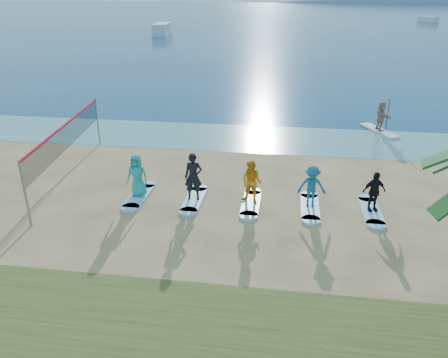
# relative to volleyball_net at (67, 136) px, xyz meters

# --- Properties ---
(ground) EXTENTS (600.00, 600.00, 0.00)m
(ground) POSITION_rel_volleyball_net_xyz_m (6.93, -3.84, -1.90)
(ground) COLOR tan
(ground) RESTS_ON ground
(shallow_water) EXTENTS (600.00, 600.00, 0.00)m
(shallow_water) POSITION_rel_volleyball_net_xyz_m (6.93, 6.66, -1.90)
(shallow_water) COLOR teal
(shallow_water) RESTS_ON ground
(ocean) EXTENTS (600.00, 600.00, 0.00)m
(ocean) POSITION_rel_volleyball_net_xyz_m (6.93, 156.16, -1.90)
(ocean) COLOR navy
(ocean) RESTS_ON ground
(island_ridge) EXTENTS (220.00, 56.00, 18.00)m
(island_ridge) POSITION_rel_volleyball_net_xyz_m (101.93, 296.16, -1.90)
(island_ridge) COLOR slate
(island_ridge) RESTS_ON ground
(volleyball_net) EXTENTS (1.27, 9.01, 2.50)m
(volleyball_net) POSITION_rel_volleyball_net_xyz_m (0.00, 0.00, 0.00)
(volleyball_net) COLOR gray
(volleyball_net) RESTS_ON ground
(paddleboard) EXTENTS (1.90, 3.02, 0.12)m
(paddleboard) POSITION_rel_volleyball_net_xyz_m (14.88, 9.00, -1.84)
(paddleboard) COLOR silver
(paddleboard) RESTS_ON ground
(paddleboarder) EXTENTS (0.94, 1.63, 1.68)m
(paddleboarder) POSITION_rel_volleyball_net_xyz_m (14.88, 9.00, -0.95)
(paddleboarder) COLOR tan
(paddleboarder) RESTS_ON paddleboard
(boat_offshore_a) EXTENTS (3.30, 8.03, 2.03)m
(boat_offshore_a) POSITION_rel_volleyball_net_xyz_m (-14.61, 66.91, -1.90)
(boat_offshore_a) COLOR silver
(boat_offshore_a) RESTS_ON ground
(boat_offshore_b) EXTENTS (3.93, 6.36, 1.48)m
(boat_offshore_b) POSITION_rel_volleyball_net_xyz_m (44.49, 109.55, -1.90)
(boat_offshore_b) COLOR silver
(boat_offshore_b) RESTS_ON ground
(surfboard_0) EXTENTS (0.70, 2.20, 0.09)m
(surfboard_0) POSITION_rel_volleyball_net_xyz_m (3.64, -1.64, -1.86)
(surfboard_0) COLOR #9FD7F6
(surfboard_0) RESTS_ON ground
(student_0) EXTENTS (0.89, 0.62, 1.74)m
(student_0) POSITION_rel_volleyball_net_xyz_m (3.64, -1.64, -0.95)
(student_0) COLOR teal
(student_0) RESTS_ON surfboard_0
(surfboard_1) EXTENTS (0.70, 2.20, 0.09)m
(surfboard_1) POSITION_rel_volleyball_net_xyz_m (5.92, -1.64, -1.86)
(surfboard_1) COLOR #9FD7F6
(surfboard_1) RESTS_ON ground
(student_1) EXTENTS (0.74, 0.53, 1.89)m
(student_1) POSITION_rel_volleyball_net_xyz_m (5.92, -1.64, -0.87)
(student_1) COLOR black
(student_1) RESTS_ON surfboard_1
(surfboard_2) EXTENTS (0.70, 2.20, 0.09)m
(surfboard_2) POSITION_rel_volleyball_net_xyz_m (8.19, -1.64, -1.86)
(surfboard_2) COLOR #9FD7F6
(surfboard_2) RESTS_ON ground
(student_2) EXTENTS (1.01, 0.89, 1.72)m
(student_2) POSITION_rel_volleyball_net_xyz_m (8.19, -1.64, -0.95)
(student_2) COLOR orange
(student_2) RESTS_ON surfboard_2
(surfboard_3) EXTENTS (0.70, 2.20, 0.09)m
(surfboard_3) POSITION_rel_volleyball_net_xyz_m (10.47, -1.64, -1.86)
(surfboard_3) COLOR #9FD7F6
(surfboard_3) RESTS_ON ground
(student_3) EXTENTS (1.08, 0.65, 1.64)m
(student_3) POSITION_rel_volleyball_net_xyz_m (10.47, -1.64, -0.99)
(student_3) COLOR #1A607E
(student_3) RESTS_ON surfboard_3
(surfboard_4) EXTENTS (0.70, 2.20, 0.09)m
(surfboard_4) POSITION_rel_volleyball_net_xyz_m (12.75, -1.64, -1.86)
(surfboard_4) COLOR #9FD7F6
(surfboard_4) RESTS_ON ground
(student_4) EXTENTS (0.98, 0.64, 1.54)m
(student_4) POSITION_rel_volleyball_net_xyz_m (12.75, -1.64, -1.04)
(student_4) COLOR black
(student_4) RESTS_ON surfboard_4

